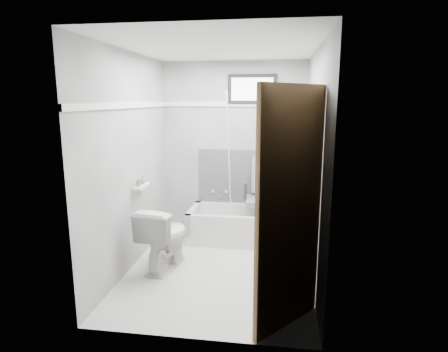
% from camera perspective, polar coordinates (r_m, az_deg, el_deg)
% --- Properties ---
extents(floor, '(2.60, 2.60, 0.00)m').
position_cam_1_polar(floor, '(4.38, -0.68, -13.85)').
color(floor, white).
rests_on(floor, ground).
extents(ceiling, '(2.60, 2.60, 0.00)m').
position_cam_1_polar(ceiling, '(3.99, -0.76, 19.04)').
color(ceiling, silver).
rests_on(ceiling, floor).
extents(wall_back, '(2.00, 0.02, 2.40)m').
position_cam_1_polar(wall_back, '(5.29, 1.48, 4.16)').
color(wall_back, slate).
rests_on(wall_back, floor).
extents(wall_front, '(2.00, 0.02, 2.40)m').
position_cam_1_polar(wall_front, '(2.77, -4.92, -2.69)').
color(wall_front, slate).
rests_on(wall_front, floor).
extents(wall_left, '(0.02, 2.60, 2.40)m').
position_cam_1_polar(wall_left, '(4.29, -14.05, 2.08)').
color(wall_left, slate).
rests_on(wall_left, floor).
extents(wall_right, '(0.02, 2.60, 2.40)m').
position_cam_1_polar(wall_right, '(3.99, 13.63, 1.41)').
color(wall_right, slate).
rests_on(wall_right, floor).
extents(bathtub, '(1.50, 0.70, 0.42)m').
position_cam_1_polar(bathtub, '(5.14, 3.14, -7.44)').
color(bathtub, silver).
rests_on(bathtub, floor).
extents(office_chair, '(0.62, 0.62, 0.99)m').
position_cam_1_polar(office_chair, '(5.05, 6.14, -2.99)').
color(office_chair, '#5A5B5E').
rests_on(office_chair, bathtub).
extents(toilet, '(0.53, 0.79, 0.72)m').
position_cam_1_polar(toilet, '(4.32, -9.06, -9.19)').
color(toilet, silver).
rests_on(toilet, floor).
extents(door, '(0.78, 0.78, 2.00)m').
position_cam_1_polar(door, '(2.80, 15.37, -7.19)').
color(door, '#52371E').
rests_on(door, floor).
extents(window, '(0.66, 0.04, 0.40)m').
position_cam_1_polar(window, '(5.21, 4.31, 13.05)').
color(window, black).
rests_on(window, wall_back).
extents(backerboard, '(1.50, 0.02, 0.78)m').
position_cam_1_polar(backerboard, '(5.32, 4.12, -0.19)').
color(backerboard, '#4C4C4F').
rests_on(backerboard, wall_back).
extents(trim_back, '(2.00, 0.02, 0.06)m').
position_cam_1_polar(trim_back, '(5.23, 1.50, 10.89)').
color(trim_back, white).
rests_on(trim_back, wall_back).
extents(trim_left, '(0.02, 2.60, 0.06)m').
position_cam_1_polar(trim_left, '(4.23, -14.30, 10.39)').
color(trim_left, white).
rests_on(trim_left, wall_left).
extents(pole, '(0.02, 0.56, 1.88)m').
position_cam_1_polar(pole, '(5.08, 0.79, 2.15)').
color(pole, silver).
rests_on(pole, bathtub).
extents(shelf, '(0.10, 0.32, 0.02)m').
position_cam_1_polar(shelf, '(4.43, -12.42, -1.50)').
color(shelf, white).
rests_on(shelf, wall_left).
extents(soap_bottle_a, '(0.06, 0.06, 0.10)m').
position_cam_1_polar(soap_bottle_a, '(4.35, -12.95, -0.88)').
color(soap_bottle_a, olive).
rests_on(soap_bottle_a, shelf).
extents(soap_bottle_b, '(0.10, 0.10, 0.09)m').
position_cam_1_polar(soap_bottle_b, '(4.48, -12.30, -0.58)').
color(soap_bottle_b, slate).
rests_on(soap_bottle_b, shelf).
extents(faucet, '(0.26, 0.10, 0.16)m').
position_cam_1_polar(faucet, '(5.41, -0.70, -2.68)').
color(faucet, silver).
rests_on(faucet, wall_back).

